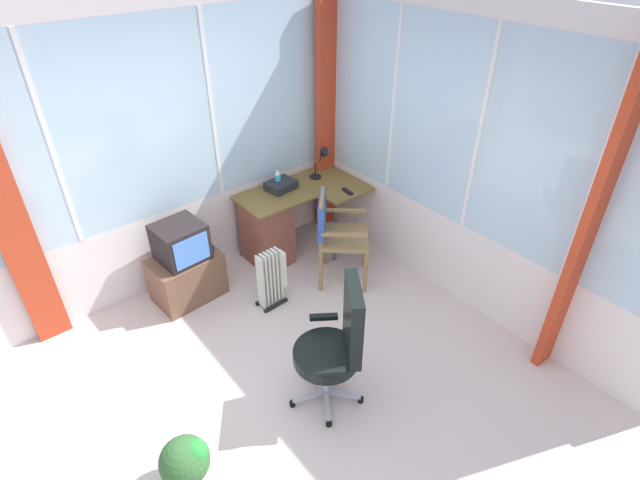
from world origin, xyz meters
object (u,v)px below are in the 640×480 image
paper_tray (281,185)px  wooden_armchair (332,227)px  potted_plant (186,462)px  tv_remote (348,191)px  tv_on_stand (185,266)px  space_heater (272,277)px  office_chair (338,341)px  spray_bottle (278,179)px  desk (271,226)px  desk_lamp (324,158)px

paper_tray → wooden_armchair: size_ratio=0.31×
wooden_armchair → potted_plant: (-2.16, -1.12, -0.38)m
tv_remote → wooden_armchair: (-0.44, -0.28, -0.13)m
tv_on_stand → space_heater: tv_on_stand is taller
tv_remote → office_chair: size_ratio=0.14×
spray_bottle → desk: bearing=-146.7°
tv_remote → potted_plant: (-2.60, -1.39, -0.51)m
space_heater → tv_remote: bearing=11.4°
desk_lamp → paper_tray: bearing=172.8°
paper_tray → tv_on_stand: size_ratio=0.36×
desk → space_heater: 0.76m
wooden_armchair → potted_plant: bearing=-152.7°
spray_bottle → space_heater: (-0.63, -0.77, -0.53)m
spray_bottle → potted_plant: bearing=-137.3°
tv_on_stand → potted_plant: tv_on_stand is taller
desk → desk_lamp: 0.93m
spray_bottle → wooden_armchair: 0.85m
spray_bottle → paper_tray: size_ratio=0.72×
spray_bottle → potted_plant: (-2.09, -1.93, -0.60)m
desk → tv_on_stand: (-1.01, -0.03, -0.03)m
desk → paper_tray: paper_tray is taller
tv_on_stand → desk_lamp: bearing=1.8°
paper_tray → spray_bottle: bearing=100.9°
desk_lamp → wooden_armchair: (-0.47, -0.71, -0.34)m
potted_plant → desk_lamp: bearing=34.7°
wooden_armchair → potted_plant: size_ratio=2.30×
tv_remote → wooden_armchair: size_ratio=0.16×
office_chair → tv_on_stand: 1.88m
tv_on_stand → space_heater: bearing=-45.5°
paper_tray → tv_remote: bearing=-44.6°
desk → office_chair: bearing=-109.4°
wooden_armchair → desk_lamp: bearing=56.4°
tv_remote → spray_bottle: size_ratio=0.69×
desk_lamp → space_heater: (-1.16, -0.66, -0.66)m
desk_lamp → potted_plant: size_ratio=0.85×
tv_remote → space_heater: tv_remote is taller
spray_bottle → wooden_armchair: (0.07, -0.81, -0.22)m
paper_tray → office_chair: 2.14m
paper_tray → tv_on_stand: 1.30m
potted_plant → office_chair: bearing=-2.9°
desk_lamp → paper_tray: desk_lamp is taller
desk_lamp → tv_remote: size_ratio=2.35×
desk_lamp → tv_remote: 0.48m
desk → spray_bottle: (0.21, 0.14, 0.44)m
space_heater → spray_bottle: bearing=50.7°
spray_bottle → tv_on_stand: spray_bottle is taller
desk_lamp → spray_bottle: 0.56m
desk_lamp → space_heater: size_ratio=0.58×
office_chair → tv_on_stand: office_chair is taller
office_chair → tv_on_stand: (-0.36, 1.83, -0.23)m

